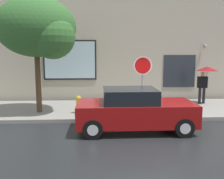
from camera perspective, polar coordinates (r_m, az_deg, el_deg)
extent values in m
plane|color=black|center=(9.31, 6.90, -8.90)|extent=(60.00, 60.00, 0.00)
cube|color=gray|center=(12.16, 4.45, -4.39)|extent=(20.00, 4.00, 0.15)
cube|color=#B2A893|center=(14.36, 3.27, 11.33)|extent=(20.00, 0.40, 7.00)
cube|color=black|center=(14.11, -9.41, 6.55)|extent=(2.87, 0.06, 2.15)
cube|color=silver|center=(14.08, -9.43, 6.54)|extent=(2.71, 0.03, 1.99)
cube|color=#262B33|center=(14.79, 14.85, 4.00)|extent=(1.80, 0.04, 1.80)
cone|color=#99999E|center=(15.13, 20.32, 9.17)|extent=(0.22, 0.24, 0.24)
cube|color=maroon|center=(9.02, 5.26, -5.23)|extent=(4.07, 1.78, 0.76)
cube|color=black|center=(8.87, 4.01, -1.35)|extent=(1.83, 1.57, 0.48)
cylinder|color=black|center=(10.19, 12.89, -5.68)|extent=(0.64, 0.22, 0.64)
cylinder|color=silver|center=(10.19, 12.89, -5.68)|extent=(0.35, 0.24, 0.35)
cylinder|color=black|center=(8.68, 15.89, -8.25)|extent=(0.64, 0.22, 0.64)
cylinder|color=silver|center=(8.68, 15.89, -8.25)|extent=(0.35, 0.24, 0.35)
cylinder|color=black|center=(9.80, -4.14, -6.04)|extent=(0.64, 0.22, 0.64)
cylinder|color=silver|center=(9.80, -4.14, -6.04)|extent=(0.35, 0.24, 0.35)
cylinder|color=black|center=(8.22, -4.34, -8.88)|extent=(0.64, 0.22, 0.64)
cylinder|color=silver|center=(8.22, -4.34, -8.88)|extent=(0.35, 0.24, 0.35)
cylinder|color=yellow|center=(11.04, -7.50, -3.65)|extent=(0.22, 0.22, 0.64)
sphere|color=gold|center=(10.98, -7.53, -2.01)|extent=(0.23, 0.23, 0.23)
cylinder|color=gold|center=(10.87, -7.57, -3.66)|extent=(0.09, 0.12, 0.09)
cylinder|color=gold|center=(11.19, -7.44, -3.32)|extent=(0.09, 0.12, 0.09)
cylinder|color=yellow|center=(11.10, -7.47, -5.12)|extent=(0.30, 0.30, 0.06)
cylinder|color=black|center=(13.73, 19.06, -1.31)|extent=(0.14, 0.14, 0.81)
cylinder|color=black|center=(13.82, 19.88, -1.29)|extent=(0.14, 0.14, 0.81)
cube|color=black|center=(13.68, 19.61, 1.56)|extent=(0.47, 0.22, 0.57)
sphere|color=tan|center=(13.64, 19.69, 3.22)|extent=(0.22, 0.22, 0.22)
cylinder|color=#4C4C51|center=(13.74, 20.48, 2.59)|extent=(0.02, 0.02, 0.90)
cone|color=maroon|center=(13.71, 20.58, 4.41)|extent=(1.06, 1.06, 0.22)
cylinder|color=#4C3823|center=(11.48, -16.22, 1.84)|extent=(0.23, 0.23, 2.73)
ellipsoid|color=#33662D|center=(11.46, -16.70, 13.30)|extent=(3.37, 2.86, 2.53)
sphere|color=#33662D|center=(10.87, -13.16, 11.49)|extent=(1.85, 1.85, 1.85)
cylinder|color=gray|center=(10.64, 6.79, 0.76)|extent=(0.07, 0.07, 2.41)
cylinder|color=white|center=(10.52, 6.91, 5.36)|extent=(0.76, 0.02, 0.76)
cylinder|color=red|center=(10.51, 6.93, 5.35)|extent=(0.66, 0.02, 0.66)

